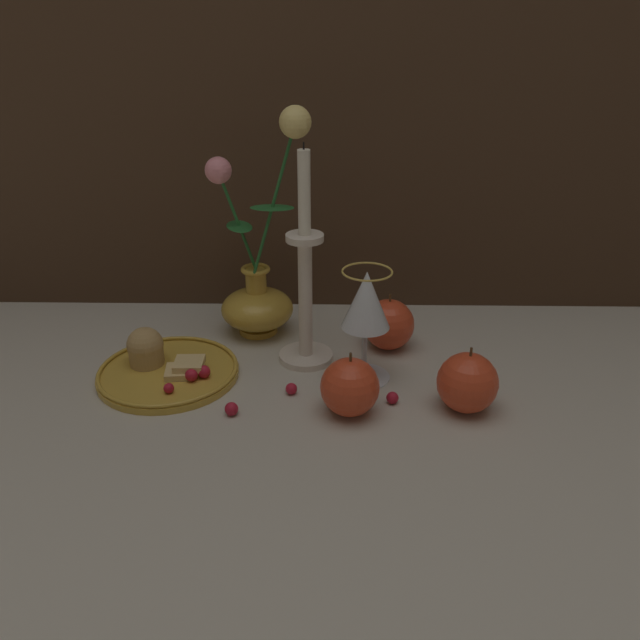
# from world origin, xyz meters

# --- Properties ---
(ground_plane) EXTENTS (2.40, 2.40, 0.00)m
(ground_plane) POSITION_xyz_m (0.00, 0.00, 0.00)
(ground_plane) COLOR #B7B2A3
(ground_plane) RESTS_ON ground
(vase) EXTENTS (0.17, 0.12, 0.38)m
(vase) POSITION_xyz_m (-0.10, 0.16, 0.09)
(vase) COLOR gold
(vase) RESTS_ON ground_plane
(plate_with_pastries) EXTENTS (0.21, 0.21, 0.07)m
(plate_with_pastries) POSITION_xyz_m (-0.23, 0.02, 0.02)
(plate_with_pastries) COLOR gold
(plate_with_pastries) RESTS_ON ground_plane
(wine_glass) EXTENTS (0.08, 0.08, 0.17)m
(wine_glass) POSITION_xyz_m (0.08, 0.01, 0.12)
(wine_glass) COLOR silver
(wine_glass) RESTS_ON ground_plane
(candlestick) EXTENTS (0.09, 0.09, 0.34)m
(candlestick) POSITION_xyz_m (-0.01, 0.07, 0.11)
(candlestick) COLOR silver
(candlestick) RESTS_ON ground_plane
(apple_beside_vase) EXTENTS (0.08, 0.08, 0.09)m
(apple_beside_vase) POSITION_xyz_m (0.12, 0.11, 0.04)
(apple_beside_vase) COLOR #D14223
(apple_beside_vase) RESTS_ON ground_plane
(apple_near_glass) EXTENTS (0.08, 0.08, 0.09)m
(apple_near_glass) POSITION_xyz_m (0.05, -0.08, 0.04)
(apple_near_glass) COLOR #D14223
(apple_near_glass) RESTS_ON ground_plane
(apple_at_table_edge) EXTENTS (0.08, 0.08, 0.10)m
(apple_at_table_edge) POSITION_xyz_m (0.21, -0.07, 0.04)
(apple_at_table_edge) COLOR #D14223
(apple_at_table_edge) RESTS_ON ground_plane
(berry_near_plate) EXTENTS (0.02, 0.02, 0.02)m
(berry_near_plate) POSITION_xyz_m (-0.11, -0.09, 0.01)
(berry_near_plate) COLOR #AD192D
(berry_near_plate) RESTS_ON ground_plane
(berry_front_center) EXTENTS (0.02, 0.02, 0.02)m
(berry_front_center) POSITION_xyz_m (0.11, -0.06, 0.01)
(berry_front_center) COLOR #AD192D
(berry_front_center) RESTS_ON ground_plane
(berry_by_glass_stem) EXTENTS (0.02, 0.02, 0.02)m
(berry_by_glass_stem) POSITION_xyz_m (-0.03, -0.03, 0.01)
(berry_by_glass_stem) COLOR #AD192D
(berry_by_glass_stem) RESTS_ON ground_plane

